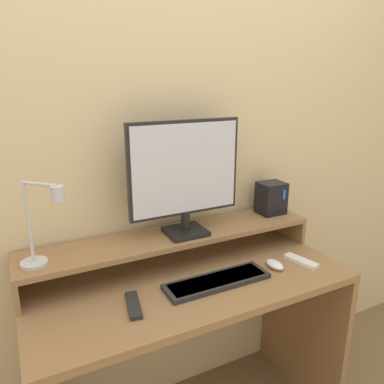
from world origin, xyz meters
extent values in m
cube|color=beige|center=(0.00, 0.59, 1.25)|extent=(6.00, 0.05, 2.50)
cube|color=olive|center=(0.00, 0.28, 0.76)|extent=(1.25, 0.55, 0.03)
cube|color=olive|center=(0.61, 0.28, 0.37)|extent=(0.03, 0.55, 0.75)
cube|color=olive|center=(-0.61, 0.44, 0.83)|extent=(0.02, 0.23, 0.11)
cube|color=olive|center=(0.61, 0.44, 0.83)|extent=(0.02, 0.23, 0.11)
cube|color=olive|center=(0.00, 0.44, 0.89)|extent=(1.25, 0.23, 0.02)
cube|color=black|center=(0.05, 0.42, 0.91)|extent=(0.16, 0.15, 0.02)
cylinder|color=black|center=(0.05, 0.42, 0.96)|extent=(0.04, 0.04, 0.08)
cube|color=black|center=(0.05, 0.42, 1.18)|extent=(0.47, 0.02, 0.38)
cube|color=silver|center=(0.05, 0.41, 1.18)|extent=(0.45, 0.01, 0.36)
cylinder|color=silver|center=(-0.54, 0.41, 0.91)|extent=(0.09, 0.09, 0.01)
cylinder|color=silver|center=(-0.54, 0.41, 1.06)|extent=(0.01, 0.01, 0.29)
cylinder|color=silver|center=(-0.50, 0.36, 1.20)|extent=(0.10, 0.10, 0.01)
cylinder|color=silver|center=(-0.45, 0.32, 1.18)|extent=(0.04, 0.04, 0.05)
cube|color=black|center=(0.52, 0.46, 0.98)|extent=(0.12, 0.10, 0.15)
cube|color=#1972F2|center=(0.55, 0.40, 1.01)|extent=(0.01, 0.00, 0.05)
cube|color=#282828|center=(0.08, 0.20, 0.78)|extent=(0.42, 0.12, 0.02)
cube|color=black|center=(0.08, 0.20, 0.79)|extent=(0.38, 0.10, 0.01)
ellipsoid|color=white|center=(0.35, 0.20, 0.79)|extent=(0.05, 0.09, 0.03)
cube|color=black|center=(-0.26, 0.20, 0.78)|extent=(0.07, 0.16, 0.02)
cube|color=white|center=(0.48, 0.19, 0.78)|extent=(0.08, 0.16, 0.02)
camera|label=1|loc=(-0.58, -0.88, 1.53)|focal=35.00mm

